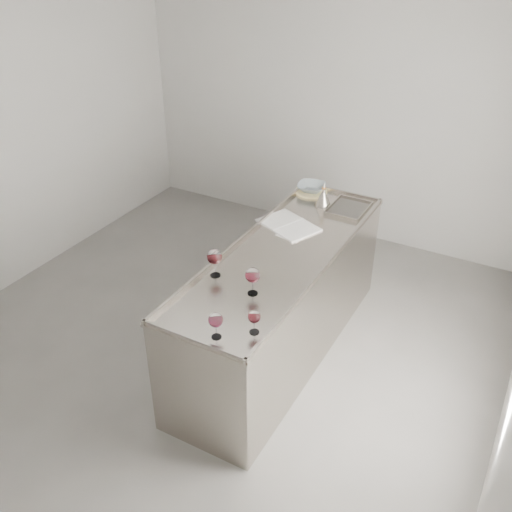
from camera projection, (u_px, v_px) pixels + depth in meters
The scene contains 11 objects.
room_shell at pixel (202, 199), 4.04m from camera, with size 4.54×5.04×2.84m.
counter at pixel (281, 303), 4.55m from camera, with size 0.77×2.42×0.97m.
wine_glass_left at pixel (215, 257), 3.96m from camera, with size 0.11×0.11×0.21m.
wine_glass_middle at pixel (253, 276), 3.77m from camera, with size 0.10×0.10×0.20m.
wine_glass_right at pixel (216, 321), 3.39m from camera, with size 0.09×0.09×0.18m.
wine_glass_small at pixel (254, 317), 3.44m from camera, with size 0.08×0.08×0.16m.
notebook at pixel (288, 225), 4.66m from camera, with size 0.56×0.49×0.02m.
loose_paper_top at pixel (296, 232), 4.57m from camera, with size 0.21×0.30×0.00m, color white.
trivet at pixel (311, 191), 5.20m from camera, with size 0.29×0.29×0.02m, color beige.
ceramic_bowl at pixel (312, 187), 5.18m from camera, with size 0.25×0.25×0.06m, color gray.
wine_funnel at pixel (323, 199), 4.95m from camera, with size 0.15×0.15×0.22m.
Camera 1 is at (2.11, -3.02, 3.16)m, focal length 40.00 mm.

